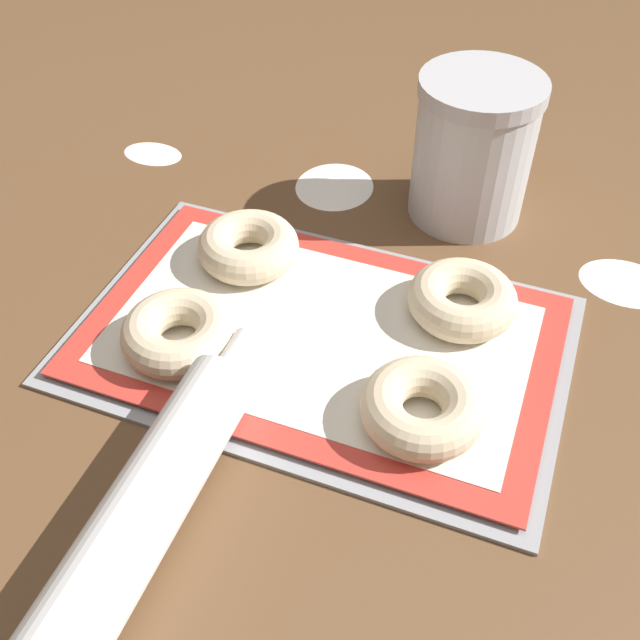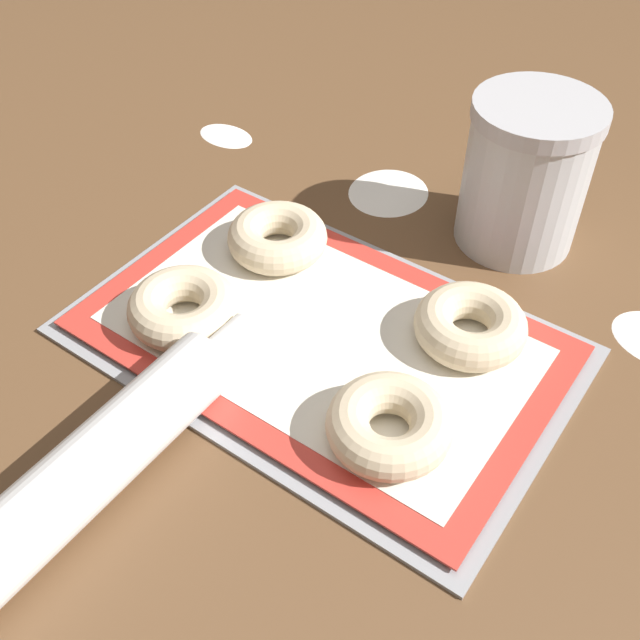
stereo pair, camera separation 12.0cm
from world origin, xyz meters
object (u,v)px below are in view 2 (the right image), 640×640
object	(u,v)px
bagel_front_left	(183,308)
bagel_front_right	(389,425)
baking_tray	(320,339)
bagel_back_right	(470,325)
bagel_back_left	(277,237)
rolling_pin	(70,486)
flour_canister	(526,175)

from	to	relation	value
bagel_front_left	bagel_front_right	distance (m)	0.22
baking_tray	bagel_back_right	xyz separation A→B (m)	(0.11, 0.07, 0.02)
bagel_front_right	bagel_back_left	xyz separation A→B (m)	(-0.22, 0.13, 0.00)
baking_tray	bagel_back_right	bearing A→B (deg)	32.57
bagel_front_left	bagel_front_right	xyz separation A→B (m)	(0.22, -0.00, 0.00)
rolling_pin	bagel_front_right	bearing A→B (deg)	48.77
baking_tray	flour_canister	distance (m)	0.27
bagel_front_right	rolling_pin	size ratio (longest dim) A/B	0.25
rolling_pin	bagel_front_left	bearing A→B (deg)	108.45
baking_tray	bagel_front_left	bearing A→B (deg)	-151.82
baking_tray	bagel_front_right	size ratio (longest dim) A/B	4.40
bagel_front_left	rolling_pin	size ratio (longest dim) A/B	0.25
bagel_front_left	rolling_pin	distance (m)	0.20
baking_tray	bagel_front_right	world-z (taller)	bagel_front_right
bagel_back_left	rolling_pin	world-z (taller)	rolling_pin
bagel_back_right	flour_canister	xyz separation A→B (m)	(-0.04, 0.17, 0.05)
rolling_pin	flour_canister	bearing A→B (deg)	75.75
baking_tray	rolling_pin	size ratio (longest dim) A/B	1.10
bagel_front_right	bagel_back_left	distance (m)	0.25
bagel_front_right	bagel_back_left	world-z (taller)	same
bagel_front_left	bagel_back_left	size ratio (longest dim) A/B	1.00
baking_tray	bagel_back_left	world-z (taller)	bagel_back_left
bagel_back_right	flour_canister	size ratio (longest dim) A/B	0.65
bagel_front_right	flour_canister	bearing A→B (deg)	96.58
baking_tray	bagel_front_right	bearing A→B (deg)	-29.50
bagel_back_left	bagel_back_right	xyz separation A→B (m)	(0.22, 0.00, 0.00)
rolling_pin	bagel_back_right	bearing A→B (deg)	63.15
bagel_back_left	rolling_pin	distance (m)	0.32
baking_tray	bagel_back_left	distance (m)	0.13
bagel_back_left	bagel_back_right	bearing A→B (deg)	0.23
bagel_back_left	rolling_pin	size ratio (longest dim) A/B	0.25
baking_tray	bagel_back_left	size ratio (longest dim) A/B	4.40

